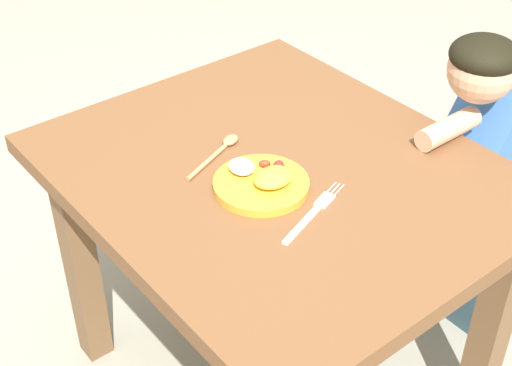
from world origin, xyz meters
TOP-DOWN VIEW (x-y plane):
  - dining_table at (0.00, 0.00)m, footprint 1.02×0.86m
  - plate at (0.04, -0.08)m, footprint 0.21×0.21m
  - fork at (0.17, -0.05)m, footprint 0.09×0.23m
  - spoon at (-0.13, -0.07)m, footprint 0.09×0.20m
  - person at (0.16, 0.58)m, footprint 0.18×0.41m

SIDE VIEW (x-z plane):
  - person at x=0.16m, z-range 0.05..1.03m
  - dining_table at x=0.00m, z-range 0.25..0.99m
  - fork at x=0.17m, z-range 0.74..0.75m
  - spoon at x=-0.13m, z-range 0.74..0.76m
  - plate at x=0.04m, z-range 0.73..0.78m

